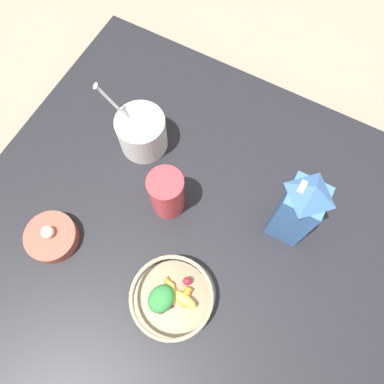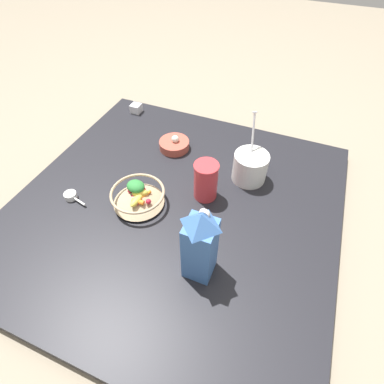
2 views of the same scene
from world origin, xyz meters
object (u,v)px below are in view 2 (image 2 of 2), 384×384
(yogurt_tub, at_px, (250,166))
(spice_jar, at_px, (136,109))
(milk_carton, at_px, (200,245))
(drinking_cup, at_px, (206,180))
(garlic_bowl, at_px, (174,144))
(fruit_bowl, at_px, (138,196))

(yogurt_tub, xyz_separation_m, spice_jar, (0.65, -0.25, -0.05))
(milk_carton, height_order, drinking_cup, milk_carton)
(spice_jar, distance_m, garlic_bowl, 0.36)
(drinking_cup, xyz_separation_m, spice_jar, (0.52, -0.40, -0.06))
(yogurt_tub, bearing_deg, fruit_bowl, 39.98)
(milk_carton, relative_size, spice_jar, 5.58)
(yogurt_tub, xyz_separation_m, drinking_cup, (0.13, 0.15, 0.01))
(fruit_bowl, height_order, milk_carton, milk_carton)
(fruit_bowl, bearing_deg, spice_jar, -59.59)
(fruit_bowl, relative_size, yogurt_tub, 0.77)
(milk_carton, xyz_separation_m, spice_jar, (0.61, -0.70, -0.12))
(fruit_bowl, height_order, garlic_bowl, fruit_bowl)
(fruit_bowl, distance_m, drinking_cup, 0.25)
(yogurt_tub, bearing_deg, milk_carton, 85.67)
(spice_jar, xyz_separation_m, garlic_bowl, (-0.30, 0.19, 0.00))
(fruit_bowl, distance_m, yogurt_tub, 0.44)
(yogurt_tub, xyz_separation_m, garlic_bowl, (0.35, -0.06, -0.04))
(yogurt_tub, distance_m, garlic_bowl, 0.36)
(yogurt_tub, height_order, spice_jar, yogurt_tub)
(spice_jar, height_order, garlic_bowl, garlic_bowl)
(drinking_cup, bearing_deg, fruit_bowl, 31.83)
(drinking_cup, height_order, spice_jar, drinking_cup)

